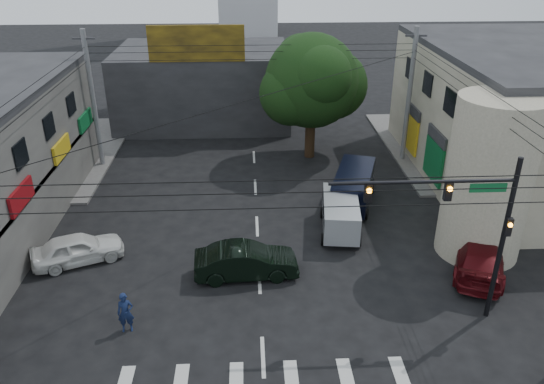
{
  "coord_description": "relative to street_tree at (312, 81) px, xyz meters",
  "views": [
    {
      "loc": [
        -0.39,
        -18.34,
        14.54
      ],
      "look_at": [
        0.68,
        4.0,
        3.56
      ],
      "focal_mm": 35.0,
      "sensor_mm": 36.0,
      "label": 1
    }
  ],
  "objects": [
    {
      "name": "billboard",
      "position": [
        -8.0,
        4.1,
        1.83
      ],
      "size": [
        7.0,
        0.3,
        2.6
      ],
      "primitive_type": "cube",
      "color": "olive",
      "rests_on": "building_far"
    },
    {
      "name": "ground",
      "position": [
        -4.0,
        -17.0,
        -5.47
      ],
      "size": [
        160.0,
        160.0,
        0.0
      ],
      "primitive_type": "plane",
      "color": "black",
      "rests_on": "ground"
    },
    {
      "name": "utility_pole_far_right",
      "position": [
        6.5,
        -1.0,
        -0.87
      ],
      "size": [
        0.32,
        0.32,
        9.2
      ],
      "primitive_type": "cylinder",
      "color": "#59595B",
      "rests_on": "ground"
    },
    {
      "name": "maroon_sedan",
      "position": [
        6.44,
        -14.73,
        -4.68
      ],
      "size": [
        6.11,
        7.04,
        1.58
      ],
      "primitive_type": "imported",
      "rotation": [
        0.0,
        0.0,
        2.74
      ],
      "color": "#4A0A0E",
      "rests_on": "ground"
    },
    {
      "name": "silver_minivan",
      "position": [
        0.44,
        -10.73,
        -4.54
      ],
      "size": [
        4.76,
        2.83,
        1.86
      ],
      "primitive_type": null,
      "rotation": [
        0.0,
        0.0,
        1.45
      ],
      "color": "#A6AAAE",
      "rests_on": "ground"
    },
    {
      "name": "dark_sedan",
      "position": [
        -4.6,
        -14.63,
        -4.68
      ],
      "size": [
        2.27,
        5.01,
        1.58
      ],
      "primitive_type": "imported",
      "rotation": [
        0.0,
        0.0,
        1.63
      ],
      "color": "black",
      "rests_on": "ground"
    },
    {
      "name": "white_compact",
      "position": [
        -12.78,
        -13.04,
        -4.74
      ],
      "size": [
        4.8,
        5.55,
        1.47
      ],
      "primitive_type": "imported",
      "rotation": [
        0.0,
        0.0,
        1.96
      ],
      "color": "silver",
      "rests_on": "ground"
    },
    {
      "name": "street_tree",
      "position": [
        0.0,
        0.0,
        0.0
      ],
      "size": [
        6.4,
        6.4,
        8.7
      ],
      "color": "black",
      "rests_on": "ground"
    },
    {
      "name": "sidewalk_far_left",
      "position": [
        -22.0,
        1.0,
        -5.4
      ],
      "size": [
        16.0,
        16.0,
        0.15
      ],
      "primitive_type": "cube",
      "color": "#514F4C",
      "rests_on": "ground"
    },
    {
      "name": "utility_pole_far_left",
      "position": [
        -14.5,
        -1.0,
        -0.87
      ],
      "size": [
        0.32,
        0.32,
        9.2
      ],
      "primitive_type": "cylinder",
      "color": "#59595B",
      "rests_on": "ground"
    },
    {
      "name": "building_far",
      "position": [
        -8.0,
        9.0,
        -2.47
      ],
      "size": [
        14.0,
        10.0,
        6.0
      ],
      "primitive_type": "cube",
      "color": "#232326",
      "rests_on": "ground"
    },
    {
      "name": "sidewalk_far_right",
      "position": [
        14.0,
        1.0,
        -5.4
      ],
      "size": [
        16.0,
        16.0,
        0.15
      ],
      "primitive_type": "cube",
      "color": "#514F4C",
      "rests_on": "ground"
    },
    {
      "name": "corner_column",
      "position": [
        7.0,
        -13.0,
        -1.47
      ],
      "size": [
        4.0,
        4.0,
        8.0
      ],
      "primitive_type": "cylinder",
      "color": "gray",
      "rests_on": "ground"
    },
    {
      "name": "traffic_officer",
      "position": [
        -9.43,
        -18.22,
        -4.58
      ],
      "size": [
        0.76,
        0.6,
        1.78
      ],
      "primitive_type": "imported",
      "rotation": [
        0.0,
        0.0,
        0.13
      ],
      "color": "#111C3E",
      "rests_on": "ground"
    },
    {
      "name": "building_right",
      "position": [
        14.0,
        -4.0,
        -1.47
      ],
      "size": [
        14.0,
        18.0,
        8.0
      ],
      "primitive_type": "cube",
      "color": "gray",
      "rests_on": "ground"
    },
    {
      "name": "navy_van",
      "position": [
        1.74,
        -7.5,
        -4.44
      ],
      "size": [
        6.31,
        4.98,
        2.06
      ],
      "primitive_type": null,
      "rotation": [
        0.0,
        0.0,
        1.26
      ],
      "color": "black",
      "rests_on": "ground"
    },
    {
      "name": "traffic_gantry",
      "position": [
        3.82,
        -18.0,
        -0.64
      ],
      "size": [
        7.1,
        0.35,
        7.2
      ],
      "color": "black",
      "rests_on": "ground"
    }
  ]
}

